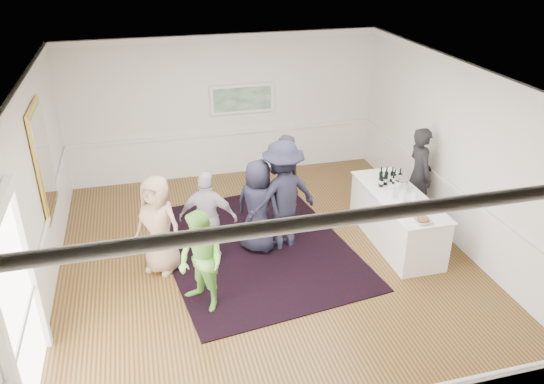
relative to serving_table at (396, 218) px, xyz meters
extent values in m
plane|color=brown|center=(-2.44, -0.20, -0.48)|extent=(8.00, 8.00, 0.00)
cube|color=white|center=(-2.44, -0.20, 2.72)|extent=(7.00, 8.00, 0.02)
cube|color=white|center=(-5.94, -0.20, 1.12)|extent=(0.02, 8.00, 3.20)
cube|color=white|center=(1.06, -0.20, 1.12)|extent=(0.02, 8.00, 3.20)
cube|color=white|center=(-2.44, 3.80, 1.12)|extent=(7.00, 0.02, 3.20)
cube|color=white|center=(-2.44, -4.20, 1.12)|extent=(7.00, 0.02, 3.20)
cube|color=gold|center=(-5.89, 1.10, 1.32)|extent=(0.04, 1.25, 1.85)
cube|color=white|center=(-5.87, 1.10, 1.32)|extent=(0.01, 1.05, 1.65)
cube|color=white|center=(-5.87, -2.92, 0.72)|extent=(0.10, 0.14, 2.40)
cube|color=white|center=(-5.87, -1.28, 0.72)|extent=(0.10, 0.14, 2.40)
cube|color=white|center=(-5.90, -2.10, 0.72)|extent=(0.02, 1.50, 2.40)
cube|color=white|center=(-2.04, 3.75, 1.30)|extent=(1.44, 0.05, 0.66)
cube|color=#276832|center=(-2.04, 3.72, 1.30)|extent=(1.30, 0.01, 0.52)
cube|color=black|center=(-2.52, 0.43, -0.47)|extent=(3.67, 4.52, 0.02)
cube|color=white|center=(0.00, 0.00, -0.01)|extent=(0.83, 2.28, 0.93)
cube|color=white|center=(0.00, 0.00, 0.46)|extent=(0.89, 2.34, 0.02)
imported|color=black|center=(0.76, 0.68, 0.47)|extent=(0.48, 0.71, 1.90)
imported|color=tan|center=(-4.19, 0.17, 0.38)|extent=(0.99, 0.94, 1.71)
imported|color=#76C850|center=(-3.65, -0.99, 0.32)|extent=(0.93, 0.98, 1.60)
imported|color=#AFA6BA|center=(-3.37, 0.22, 0.36)|extent=(1.06, 0.70, 1.67)
imported|color=#1C1D30|center=(-2.03, 0.40, 0.53)|extent=(1.43, 1.01, 2.01)
imported|color=black|center=(-1.79, 1.17, 0.44)|extent=(0.77, 0.62, 1.83)
imported|color=#1C1D30|center=(-2.47, 0.39, 0.37)|extent=(0.99, 0.94, 1.70)
cylinder|color=#77A43A|center=(-0.08, -0.26, 0.59)|extent=(0.12, 0.12, 0.24)
cylinder|color=#ED456A|center=(0.11, -0.34, 0.59)|extent=(0.12, 0.12, 0.24)
cylinder|color=#81C245|center=(-0.17, -0.04, 0.59)|extent=(0.12, 0.12, 0.24)
cylinder|color=silver|center=(0.10, 0.16, 0.59)|extent=(0.26, 0.26, 0.25)
imported|color=white|center=(-0.08, -0.97, 0.51)|extent=(0.29, 0.29, 0.07)
cylinder|color=olive|center=(-0.08, -0.97, 0.53)|extent=(0.19, 0.19, 0.04)
camera|label=1|loc=(-4.28, -7.53, 4.69)|focal=35.00mm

